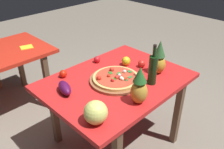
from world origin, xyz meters
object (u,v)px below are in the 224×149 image
Objects in this scene: pineapple_right at (139,87)px; tomato_beside_pepper at (142,64)px; background_table at (0,61)px; pizza at (116,77)px; pizza_board at (116,80)px; pineapple_left at (159,59)px; wine_bottle at (153,69)px; display_table at (116,87)px; eggplant at (65,88)px; tomato_near_board at (63,74)px; tomato_by_bottle at (97,59)px; napkin_folded at (26,47)px; bell_pepper at (126,61)px; melon at (96,112)px.

pineapple_right is 0.60m from tomato_beside_pepper.
background_table is 1.46m from pizza.
pineapple_left reaches higher than pizza_board.
wine_bottle is 4.96× the size of tomato_beside_pepper.
pineapple_left is at bearing -27.16° from display_table.
wine_bottle reaches higher than eggplant.
tomato_beside_pepper is (0.88, -1.36, 0.14)m from background_table.
eggplant is 2.84× the size of tomato_near_board.
tomato_near_board is at bearing -179.63° from tomato_by_bottle.
background_table is (-0.53, 1.35, -0.02)m from display_table.
napkin_folded is at bearing 112.59° from pineapple_left.
bell_pepper reaches higher than background_table.
tomato_by_bottle is at bearing 0.37° from tomato_near_board.
pineapple_left is 1.57m from napkin_folded.
display_table is 17.50× the size of tomato_beside_pepper.
wine_bottle is (0.20, -0.25, 0.10)m from pizza.
eggplant is 1.43× the size of napkin_folded.
eggplant is 0.82m from tomato_beside_pepper.
bell_pepper is 1.28× the size of tomato_beside_pepper.
melon is at bearing -177.04° from wine_bottle.
pineapple_left is 0.90m from eggplant.
tomato_near_board is at bearing 126.36° from pizza_board.
background_table is 1.80m from pineapple_left.
wine_bottle reaches higher than melon.
tomato_by_bottle reaches higher than background_table.
tomato_by_bottle is (0.23, 0.74, -0.11)m from pineapple_right.
tomato_beside_pepper is at bearing 1.44° from pizza.
pizza is 4.39× the size of bell_pepper.
bell_pepper is 0.30m from tomato_by_bottle.
display_table is 1.45m from background_table.
napkin_folded is at bearing 100.35° from display_table.
pineapple_left is at bearing -39.26° from tomato_near_board.
tomato_near_board reaches higher than napkin_folded.
pineapple_right reaches higher than pizza.
pineapple_right reaches higher than pizza_board.
display_table is 0.50m from tomato_near_board.
melon is at bearing -132.25° from tomato_by_bottle.
eggplant is at bearing 168.33° from tomato_beside_pepper.
tomato_by_bottle is (0.56, 0.22, -0.01)m from eggplant.
pineapple_right is 1.62m from napkin_folded.
eggplant reaches higher than background_table.
pineapple_left is 0.64m from tomato_by_bottle.
bell_pepper is at bearing -56.87° from background_table.
tomato_by_bottle is at bearing 122.47° from tomato_beside_pepper.
pineapple_right is 2.21× the size of napkin_folded.
napkin_folded is (0.30, -0.10, 0.11)m from background_table.
tomato_beside_pepper is at bearing 55.43° from wine_bottle.
display_table is at bearing -68.65° from background_table.
display_table is 0.13m from pizza.
pineapple_left is 3.44× the size of bell_pepper.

